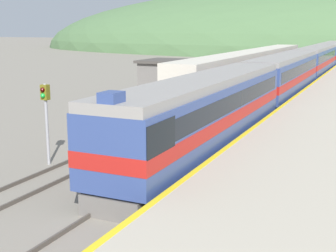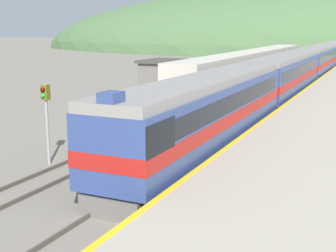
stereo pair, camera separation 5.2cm
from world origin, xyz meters
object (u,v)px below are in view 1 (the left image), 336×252
Objects in this scene: carriage_second at (284,75)px; carriage_third at (315,61)px; signal_post_siding at (46,107)px; carriage_fourth at (332,53)px; siding_train at (251,69)px; express_train_lead_car at (206,112)px.

carriage_second is 1.00× the size of carriage_third.
carriage_second is at bearing -90.00° from carriage_third.
carriage_second reaches higher than signal_post_siding.
siding_train is (-4.71, -34.02, -0.12)m from carriage_fourth.
express_train_lead_car is at bearing -90.00° from carriage_fourth.
carriage_third is at bearing 71.19° from siding_train.
signal_post_siding is (-6.14, -65.86, 0.61)m from carriage_fourth.
siding_train is at bearing -97.89° from carriage_fourth.
carriage_fourth is at bearing 90.00° from carriage_second.
express_train_lead_car is 7.92m from signal_post_siding.
carriage_second is at bearing -90.00° from carriage_fourth.
express_train_lead_car is at bearing -80.05° from siding_train.
carriage_fourth is 0.49× the size of siding_train.
carriage_second is 26.24m from signal_post_siding.
siding_train is (-4.71, 26.87, -0.13)m from express_train_lead_car.
carriage_fourth is (0.00, 20.18, 0.00)m from carriage_third.
carriage_second is at bearing -53.39° from siding_train.
siding_train is at bearing 126.61° from carriage_second.
signal_post_siding is at bearing -140.98° from express_train_lead_car.
carriage_third is 14.62m from siding_train.
siding_train is (-4.71, 6.34, -0.12)m from carriage_second.
express_train_lead_car is at bearing 39.02° from signal_post_siding.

